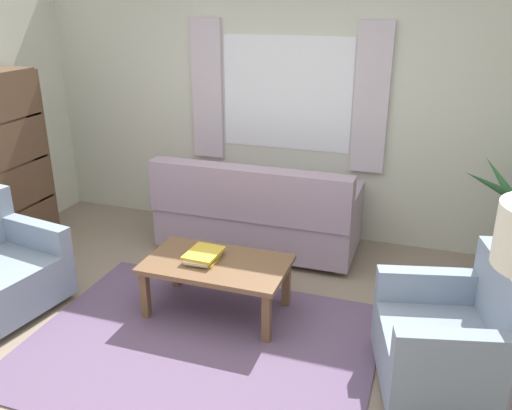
% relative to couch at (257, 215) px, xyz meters
% --- Properties ---
extents(ground_plane, '(6.24, 6.24, 0.00)m').
position_rel_couch_xyz_m(ground_plane, '(0.11, -1.62, -0.37)').
color(ground_plane, gray).
extents(wall_back, '(5.32, 0.12, 2.60)m').
position_rel_couch_xyz_m(wall_back, '(0.11, 0.64, 0.93)').
color(wall_back, beige).
rests_on(wall_back, ground_plane).
extents(window_with_curtains, '(1.98, 0.07, 1.40)m').
position_rel_couch_xyz_m(window_with_curtains, '(0.11, 0.55, 1.08)').
color(window_with_curtains, white).
extents(area_rug, '(2.46, 1.89, 0.01)m').
position_rel_couch_xyz_m(area_rug, '(0.11, -1.62, -0.36)').
color(area_rug, '#604C6B').
rests_on(area_rug, ground_plane).
extents(couch, '(1.90, 0.82, 0.92)m').
position_rel_couch_xyz_m(couch, '(0.00, 0.00, 0.00)').
color(couch, '#998499').
rests_on(couch, ground_plane).
extents(armchair_right, '(1.00, 1.01, 0.88)m').
position_rel_couch_xyz_m(armchair_right, '(1.82, -1.49, -0.01)').
color(armchair_right, gray).
rests_on(armchair_right, ground_plane).
extents(coffee_table, '(1.10, 0.64, 0.44)m').
position_rel_couch_xyz_m(coffee_table, '(0.06, -1.15, 0.01)').
color(coffee_table, brown).
rests_on(coffee_table, ground_plane).
extents(book_stack_on_table, '(0.26, 0.33, 0.06)m').
position_rel_couch_xyz_m(book_stack_on_table, '(-0.05, -1.15, 0.11)').
color(book_stack_on_table, gold).
rests_on(book_stack_on_table, coffee_table).
extents(bookshelf, '(0.30, 0.94, 1.72)m').
position_rel_couch_xyz_m(bookshelf, '(-2.23, -0.70, 0.51)').
color(bookshelf, brown).
rests_on(bookshelf, ground_plane).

